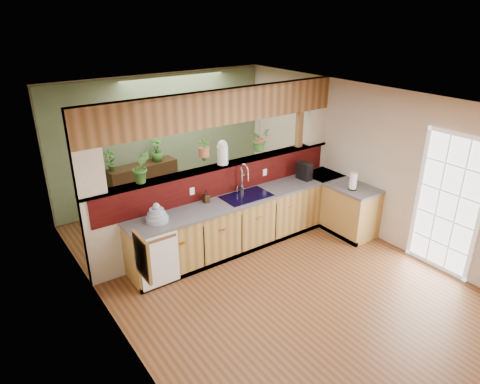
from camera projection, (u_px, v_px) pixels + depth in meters
ground at (270, 275)px, 6.51m from camera, size 4.60×7.00×0.01m
ceiling at (276, 105)px, 5.47m from camera, size 4.60×7.00×0.01m
wall_back at (163, 139)px, 8.62m from camera, size 4.60×0.02×2.60m
wall_left at (113, 246)px, 4.78m from camera, size 0.02×7.00×2.60m
wall_right at (379, 165)px, 7.21m from camera, size 0.02×7.00×2.60m
pass_through_partition at (222, 176)px, 7.06m from camera, size 4.60×0.21×2.60m
pass_through_ledge at (221, 166)px, 6.98m from camera, size 4.60×0.21×0.04m
header_beam at (220, 108)px, 6.60m from camera, size 4.60×0.15×0.55m
sage_backwall at (163, 140)px, 8.60m from camera, size 4.55×0.02×2.55m
countertop at (277, 214)px, 7.42m from camera, size 4.14×1.52×0.90m
dishwasher at (160, 261)px, 6.04m from camera, size 0.58×0.03×0.82m
navy_sink at (246, 200)px, 7.05m from camera, size 0.82×0.50×0.18m
french_door at (447, 206)px, 6.31m from camera, size 0.06×1.02×2.16m
framed_print at (142, 257)px, 4.09m from camera, size 0.04×0.35×0.45m
faucet at (243, 177)px, 7.04m from camera, size 0.23×0.23×0.51m
dish_stack at (157, 216)px, 6.16m from camera, size 0.33×0.33×0.29m
soap_dispenser at (206, 196)px, 6.75m from camera, size 0.09×0.09×0.20m
coffee_maker at (305, 172)px, 7.65m from camera, size 0.16×0.28×0.31m
paper_towel at (353, 182)px, 7.21m from camera, size 0.15×0.15×0.32m
glass_jar at (223, 152)px, 6.91m from camera, size 0.18×0.18×0.41m
ledge_plant_left at (141, 167)px, 6.16m from camera, size 0.30×0.26×0.49m
hanging_plant_a at (204, 143)px, 6.64m from camera, size 0.23×0.20×0.47m
hanging_plant_b at (259, 130)px, 7.20m from camera, size 0.42×0.39×0.50m
shelving_console at (144, 186)px, 8.43m from camera, size 1.41×0.48×0.92m
shelf_plant_a at (110, 160)px, 7.85m from camera, size 0.25×0.20×0.41m
shelf_plant_b at (157, 150)px, 8.34m from camera, size 0.26×0.26×0.45m
floor_plant at (257, 187)px, 8.65m from camera, size 0.75×0.66×0.79m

